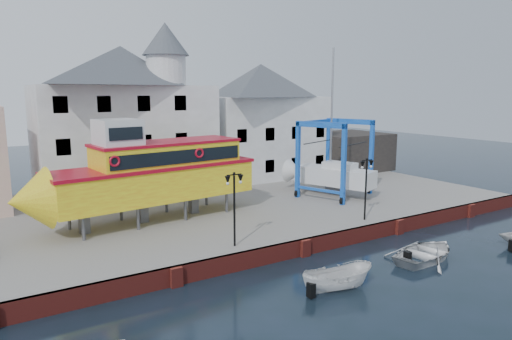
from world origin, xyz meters
TOP-DOWN VIEW (x-y plane):
  - ground at (0.00, 0.00)m, footprint 140.00×140.00m
  - hardstanding at (0.00, 11.00)m, footprint 44.00×22.00m
  - quay_wall at (-0.00, 0.10)m, footprint 44.00×0.47m
  - building_white_main at (-4.87, 18.39)m, footprint 14.00×8.30m
  - building_white_right at (9.00, 19.00)m, footprint 12.00×8.00m
  - shed_dark at (19.00, 17.00)m, footprint 8.00×7.00m
  - lamp_post_left at (-4.00, 1.20)m, footprint 1.12×0.32m
  - lamp_post_right at (6.00, 1.20)m, footprint 1.12×0.32m
  - tour_boat at (-6.79, 8.47)m, footprint 16.00×5.54m
  - travel_lift at (8.95, 8.55)m, footprint 6.72×8.11m
  - motorboat_a at (-1.55, -4.56)m, footprint 3.89×2.21m
  - motorboat_b at (5.67, -4.06)m, footprint 5.41×4.26m

SIDE VIEW (x-z plane):
  - ground at x=0.00m, z-range 0.00..0.00m
  - motorboat_a at x=-1.55m, z-range -0.71..0.71m
  - motorboat_b at x=5.67m, z-range -0.51..0.51m
  - hardstanding at x=0.00m, z-range 0.00..1.00m
  - quay_wall at x=0.00m, z-range 0.00..1.00m
  - shed_dark at x=19.00m, z-range 1.00..5.00m
  - travel_lift at x=8.95m, z-range -2.97..8.97m
  - lamp_post_left at x=-4.00m, z-range 2.07..6.27m
  - lamp_post_right at x=6.00m, z-range 2.07..6.27m
  - tour_boat at x=-6.79m, z-range 0.81..7.63m
  - building_white_right at x=9.00m, z-range 1.00..12.20m
  - building_white_main at x=-4.87m, z-range 0.34..14.34m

